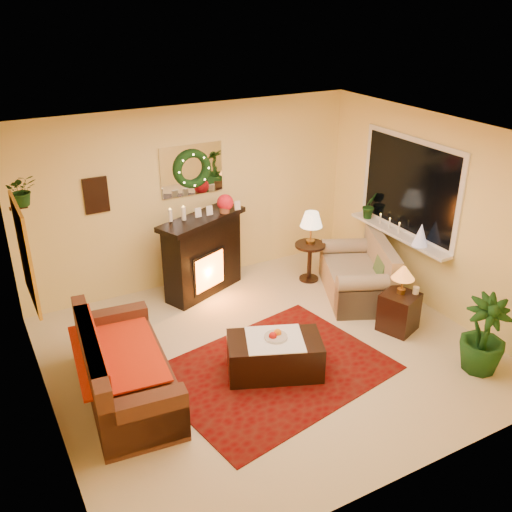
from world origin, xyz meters
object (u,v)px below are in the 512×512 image
coffee_table (274,357)px  end_table_square (399,311)px  loveseat (357,268)px  side_table_round (310,260)px  fireplace (203,257)px  sofa (126,361)px

coffee_table → end_table_square: bearing=23.8°
loveseat → side_table_round: bearing=140.1°
fireplace → loveseat: fireplace is taller
side_table_round → coffee_table: 2.38m
loveseat → side_table_round: (-0.34, 0.71, -0.10)m
side_table_round → end_table_square: (0.24, -1.71, -0.05)m
coffee_table → fireplace: bearing=110.5°
sofa → side_table_round: bearing=28.5°
side_table_round → fireplace: bearing=164.8°
fireplace → coffee_table: bearing=-114.7°
fireplace → side_table_round: size_ratio=2.04×
side_table_round → end_table_square: bearing=-82.1°
fireplace → loveseat: (1.87, -1.13, -0.13)m
end_table_square → sofa: bearing=173.7°
end_table_square → coffee_table: 1.86m
fireplace → end_table_square: fireplace is taller
fireplace → coffee_table: (-0.08, -2.16, -0.34)m
sofa → loveseat: (3.53, 0.62, -0.01)m
sofa → side_table_round: (3.19, 1.33, -0.10)m
sofa → side_table_round: sofa is taller
fireplace → end_table_square: 2.78m
end_table_square → side_table_round: bearing=97.9°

